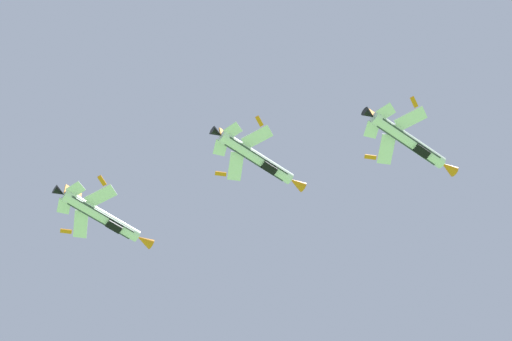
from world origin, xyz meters
The scene contains 3 objects.
fighter_jet_lead centered at (10.59, 61.34, 117.63)m, with size 12.79×12.38×4.39m.
fighter_jet_left_wing centered at (-10.24, 64.44, 122.07)m, with size 12.79×12.37×4.38m.
fighter_jet_right_wing centered at (-32.53, 68.78, 117.27)m, with size 12.79×12.39×4.39m.
Camera 1 is at (-3.22, -4.93, 1.96)m, focal length 69.24 mm.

